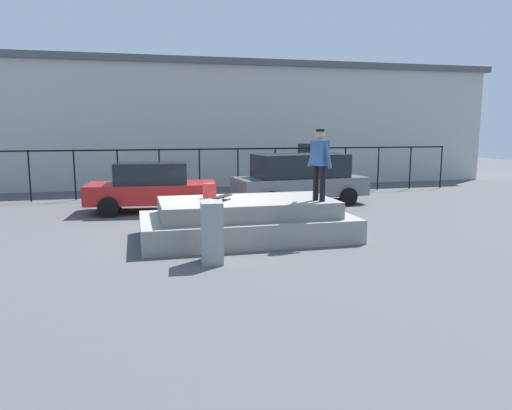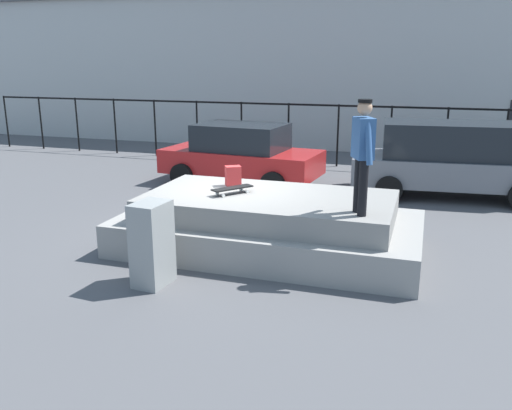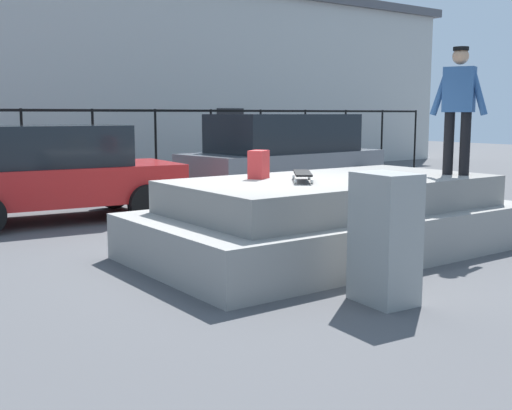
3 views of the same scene
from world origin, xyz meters
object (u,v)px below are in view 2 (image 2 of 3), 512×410
Objects in this scene: skateboarder at (363,149)px; car_grey_hatchback_mid at (452,158)px; utility_box at (152,244)px; car_red_sedan_near at (241,154)px; skateboard at (232,188)px; backpack at (233,176)px.

car_grey_hatchback_mid is at bearing 75.29° from skateboarder.
skateboarder reaches higher than utility_box.
car_red_sedan_near is at bearing 103.09° from utility_box.
skateboarder reaches higher than car_grey_hatchback_mid.
skateboarder reaches higher than car_red_sedan_near.
skateboarder is 0.36× the size of car_grey_hatchback_mid.
utility_box is (0.95, -6.66, -0.20)m from car_red_sedan_near.
skateboard is 5.00m from car_red_sedan_near.
utility_box is at bearing -154.80° from skateboarder.
backpack is (-2.51, 1.20, -0.81)m from skateboarder.
car_grey_hatchback_mid is (1.50, 5.71, -1.03)m from skateboarder.
skateboard is at bearing 78.48° from utility_box.
skateboard is at bearing -72.28° from car_red_sedan_near.
backpack is at bearing -72.50° from car_red_sedan_near.
skateboarder is at bearing -13.87° from skateboard.
car_red_sedan_near is 5.33m from car_grey_hatchback_mid.
utility_box is (-0.35, -2.54, -0.54)m from backpack.
skateboarder is 0.40× the size of car_red_sedan_near.
backpack reaches higher than skateboard.
skateboarder is 2.53m from skateboard.
skateboarder is 6.64m from car_red_sedan_near.
backpack is at bearing 154.53° from skateboarder.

